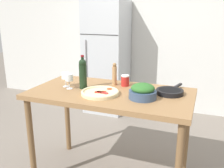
% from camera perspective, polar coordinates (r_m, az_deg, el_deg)
% --- Properties ---
extents(wall_back, '(6.40, 0.06, 2.60)m').
position_cam_1_polar(wall_back, '(4.12, 10.34, 11.98)').
color(wall_back, silver).
rests_on(wall_back, ground_plane).
extents(refrigerator, '(0.62, 0.65, 1.76)m').
position_cam_1_polar(refrigerator, '(4.03, -1.17, 6.09)').
color(refrigerator, '#B7BCC1').
rests_on(refrigerator, ground_plane).
extents(prep_counter, '(1.45, 0.76, 0.90)m').
position_cam_1_polar(prep_counter, '(2.27, -0.35, -4.22)').
color(prep_counter, olive).
rests_on(prep_counter, ground_plane).
extents(wine_bottle, '(0.07, 0.07, 0.31)m').
position_cam_1_polar(wine_bottle, '(2.31, -6.67, 2.51)').
color(wine_bottle, black).
rests_on(wine_bottle, prep_counter).
extents(wine_glass_near, '(0.07, 0.07, 0.14)m').
position_cam_1_polar(wine_glass_near, '(2.32, -9.80, 1.30)').
color(wine_glass_near, silver).
rests_on(wine_glass_near, prep_counter).
extents(wine_glass_far, '(0.07, 0.07, 0.14)m').
position_cam_1_polar(wine_glass_far, '(2.40, -10.59, 1.73)').
color(wine_glass_far, silver).
rests_on(wine_glass_far, prep_counter).
extents(pepper_mill, '(0.04, 0.04, 0.22)m').
position_cam_1_polar(pepper_mill, '(2.41, 0.58, 2.22)').
color(pepper_mill, '#AD7F51').
rests_on(pepper_mill, prep_counter).
extents(salad_bowl, '(0.23, 0.23, 0.13)m').
position_cam_1_polar(salad_bowl, '(2.06, 7.03, -1.74)').
color(salad_bowl, '#384C6B').
rests_on(salad_bowl, prep_counter).
extents(homemade_pizza, '(0.33, 0.33, 0.03)m').
position_cam_1_polar(homemade_pizza, '(2.16, -2.73, -1.94)').
color(homemade_pizza, beige).
rests_on(homemade_pizza, prep_counter).
extents(salt_canister, '(0.08, 0.08, 0.11)m').
position_cam_1_polar(salt_canister, '(2.40, 3.02, 0.80)').
color(salt_canister, '#B2231E').
rests_on(salt_canister, prep_counter).
extents(cast_iron_skillet, '(0.23, 0.37, 0.04)m').
position_cam_1_polar(cast_iron_skillet, '(2.22, 13.07, -1.72)').
color(cast_iron_skillet, black).
rests_on(cast_iron_skillet, prep_counter).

